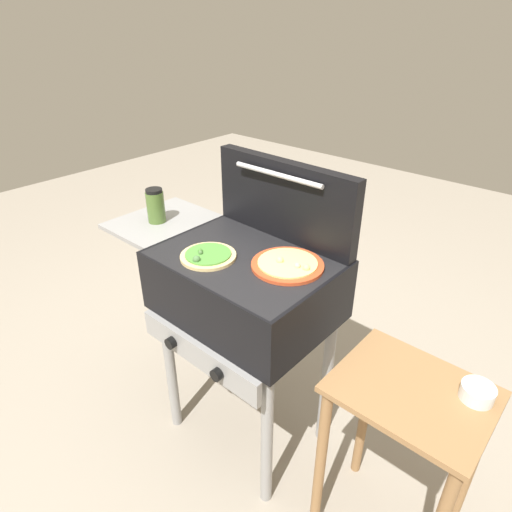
# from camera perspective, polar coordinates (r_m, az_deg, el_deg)

# --- Properties ---
(ground_plane) EXTENTS (8.00, 8.00, 0.00)m
(ground_plane) POSITION_cam_1_polar(r_m,az_deg,el_deg) (2.14, -1.08, -21.61)
(ground_plane) COLOR gray
(grill) EXTENTS (0.96, 0.53, 0.90)m
(grill) POSITION_cam_1_polar(r_m,az_deg,el_deg) (1.63, -1.79, -4.36)
(grill) COLOR black
(grill) RESTS_ON ground_plane
(grill_lid_open) EXTENTS (0.63, 0.09, 0.30)m
(grill_lid_open) POSITION_cam_1_polar(r_m,az_deg,el_deg) (1.63, 3.71, 7.34)
(grill_lid_open) COLOR black
(grill_lid_open) RESTS_ON grill
(pizza_veggie) EXTENTS (0.20, 0.20, 0.04)m
(pizza_veggie) POSITION_cam_1_polar(r_m,az_deg,el_deg) (1.55, -6.33, 0.05)
(pizza_veggie) COLOR #E0C17F
(pizza_veggie) RESTS_ON grill
(pizza_cheese) EXTENTS (0.25, 0.25, 0.03)m
(pizza_cheese) POSITION_cam_1_polar(r_m,az_deg,el_deg) (1.49, 4.18, -1.11)
(pizza_cheese) COLOR #C64723
(pizza_cheese) RESTS_ON grill
(sauce_jar) EXTENTS (0.07, 0.07, 0.14)m
(sauce_jar) POSITION_cam_1_polar(r_m,az_deg,el_deg) (1.84, -13.01, 6.44)
(sauce_jar) COLOR #4C6B2D
(sauce_jar) RESTS_ON grill
(prep_table) EXTENTS (0.44, 0.36, 0.70)m
(prep_table) POSITION_cam_1_polar(r_m,az_deg,el_deg) (1.54, 18.56, -21.25)
(prep_table) COLOR olive
(prep_table) RESTS_ON ground_plane
(topping_bowl_near) EXTENTS (0.09, 0.09, 0.04)m
(topping_bowl_near) POSITION_cam_1_polar(r_m,az_deg,el_deg) (1.43, 26.99, -15.69)
(topping_bowl_near) COLOR silver
(topping_bowl_near) RESTS_ON prep_table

